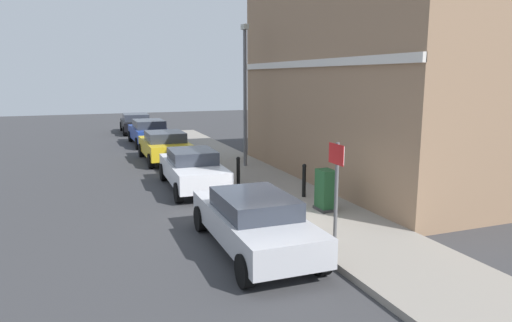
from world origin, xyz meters
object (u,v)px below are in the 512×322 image
Objects in this scene: car_blue at (149,131)px; lamppost at (245,90)px; car_white at (193,169)px; car_silver at (253,220)px; car_black at (136,123)px; utility_cabinet at (325,192)px; bollard_near_cabinet at (304,179)px; street_sign at (336,179)px; bollard_far_kerb at (238,171)px; car_yellow at (165,145)px.

lamppost reaches higher than car_blue.
lamppost is at bearing -46.03° from car_white.
lamppost reaches higher than car_silver.
lamppost is (2.80, -14.55, 2.59)m from car_black.
utility_cabinet is at bearing -57.68° from car_silver.
car_black is 20.17m from bollard_near_cabinet.
street_sign reaches higher than car_white.
car_white is 1.01× the size of car_black.
street_sign reaches higher than utility_cabinet.
bollard_far_kerb is at bearing 92.10° from street_sign.
car_blue is 18.08m from street_sign.
street_sign is at bearing -97.70° from lamppost.
car_yellow is at bearing 178.50° from car_blue.
car_blue is 3.78× the size of utility_cabinet.
bollard_far_kerb is at bearing -174.88° from car_blue.
car_blue is (0.06, 5.51, 0.03)m from car_yellow.
car_silver is 4.30× the size of bollard_far_kerb.
utility_cabinet reaches higher than bollard_far_kerb.
bollard_far_kerb is (-1.49, 1.94, 0.00)m from bollard_near_cabinet.
car_blue is 1.89× the size of street_sign.
utility_cabinet is 0.50× the size of street_sign.
street_sign is (1.49, -17.99, 0.90)m from car_blue.
bollard_near_cabinet is 1.00× the size of bollard_far_kerb.
car_yellow is at bearing 132.78° from lamppost.
utility_cabinet is at bearing -164.93° from car_yellow.
car_black is at bearing 94.15° from bollard_far_kerb.
lamppost reaches higher than bollard_near_cabinet.
street_sign is (1.53, -23.98, 0.95)m from car_black.
car_yellow is at bearing 105.22° from utility_cabinet.
utility_cabinet is (2.72, -9.99, -0.05)m from car_yellow.
car_yellow is 6.67m from bollard_far_kerb.
car_silver is 1.02× the size of car_black.
car_white is 1.05× the size of car_yellow.
street_sign reaches higher than bollard_far_kerb.
car_blue reaches higher than car_silver.
car_white is 4.64m from lamppost.
bollard_near_cabinet is (2.82, -8.47, -0.02)m from car_yellow.
car_white is at bearing -137.67° from lamppost.
bollard_far_kerb is (1.36, -0.89, -0.01)m from car_white.
utility_cabinet is (2.66, -15.50, -0.08)m from car_blue.
car_yellow is 12.61m from street_sign.
bollard_far_kerb is at bearing -113.17° from lamppost.
car_white is at bearing 146.73° from bollard_far_kerb.
car_white is 1.01× the size of car_blue.
lamppost is at bearing -18.27° from car_silver.
car_silver is 1.94× the size of street_sign.
car_silver is 3.31m from utility_cabinet.
car_white is 1.92× the size of street_sign.
car_blue reaches higher than car_yellow.
street_sign reaches higher than bollard_near_cabinet.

